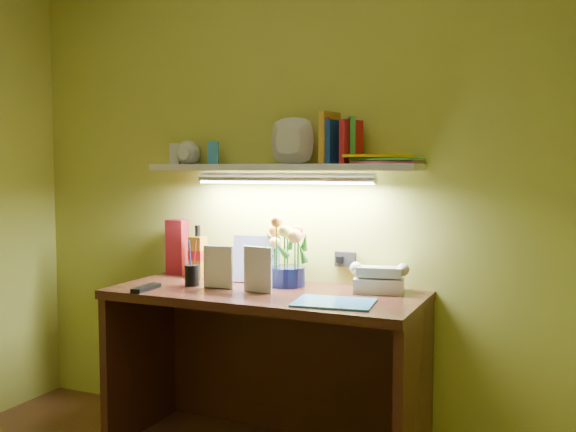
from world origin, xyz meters
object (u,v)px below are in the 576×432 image
object	(u,v)px
flower_bouquet	(286,252)
telephone	(379,277)
desk_clock	(393,284)
desk	(265,373)
whisky_bottle	(198,251)

from	to	relation	value
flower_bouquet	telephone	world-z (taller)	flower_bouquet
flower_bouquet	desk_clock	size ratio (longest dim) A/B	4.23
desk	whisky_bottle	size ratio (longest dim) A/B	5.34
desk	desk_clock	world-z (taller)	desk_clock
telephone	whisky_bottle	xyz separation A→B (m)	(-0.93, 0.00, 0.07)
whisky_bottle	desk	bearing A→B (deg)	-21.59
whisky_bottle	flower_bouquet	bearing A→B (deg)	-3.20
whisky_bottle	desk_clock	bearing A→B (deg)	0.79
desk	telephone	xyz separation A→B (m)	(0.47, 0.18, 0.44)
flower_bouquet	desk	bearing A→B (deg)	-103.35
desk_clock	whisky_bottle	xyz separation A→B (m)	(-0.99, -0.01, 0.09)
desk	flower_bouquet	distance (m)	0.55
flower_bouquet	desk_clock	bearing A→B (deg)	4.76
desk	flower_bouquet	bearing A→B (deg)	76.65
telephone	desk_clock	bearing A→B (deg)	1.20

